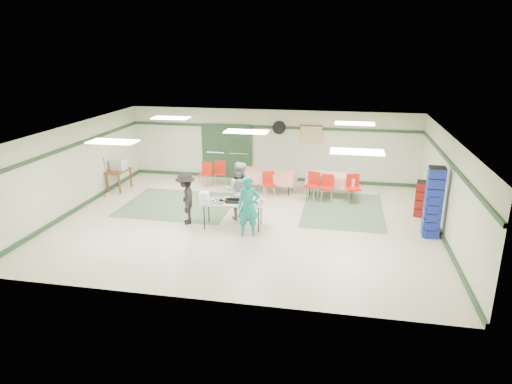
% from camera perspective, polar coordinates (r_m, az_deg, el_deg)
% --- Properties ---
extents(floor, '(11.00, 11.00, 0.00)m').
position_cam_1_polar(floor, '(13.61, -1.14, -3.62)').
color(floor, beige).
rests_on(floor, ground).
extents(ceiling, '(11.00, 11.00, 0.00)m').
position_cam_1_polar(ceiling, '(12.87, -1.21, 7.64)').
color(ceiling, white).
rests_on(ceiling, wall_back).
extents(wall_back, '(11.00, 0.00, 11.00)m').
position_cam_1_polar(wall_back, '(17.47, 1.92, 5.85)').
color(wall_back, beige).
rests_on(wall_back, floor).
extents(wall_front, '(11.00, 0.00, 11.00)m').
position_cam_1_polar(wall_front, '(9.08, -7.14, -5.88)').
color(wall_front, beige).
rests_on(wall_front, floor).
extents(wall_left, '(0.00, 9.00, 9.00)m').
position_cam_1_polar(wall_left, '(15.27, -21.83, 2.80)').
color(wall_left, beige).
rests_on(wall_left, floor).
extents(wall_right, '(0.00, 9.00, 9.00)m').
position_cam_1_polar(wall_right, '(13.21, 22.85, 0.46)').
color(wall_right, beige).
rests_on(wall_right, floor).
extents(trim_back, '(11.00, 0.06, 0.10)m').
position_cam_1_polar(trim_back, '(17.31, 1.93, 8.10)').
color(trim_back, '#213C24').
rests_on(trim_back, wall_back).
extents(baseboard_back, '(11.00, 0.06, 0.12)m').
position_cam_1_polar(baseboard_back, '(17.76, 1.86, 1.76)').
color(baseboard_back, '#213C24').
rests_on(baseboard_back, floor).
extents(trim_left, '(0.06, 9.00, 0.10)m').
position_cam_1_polar(trim_left, '(15.10, -22.04, 5.36)').
color(trim_left, '#213C24').
rests_on(trim_left, wall_back).
extents(baseboard_left, '(0.06, 9.00, 0.12)m').
position_cam_1_polar(baseboard_left, '(15.61, -21.20, -1.78)').
color(baseboard_left, '#213C24').
rests_on(baseboard_left, floor).
extents(trim_right, '(0.06, 9.00, 0.10)m').
position_cam_1_polar(trim_right, '(13.03, 23.09, 3.41)').
color(trim_right, '#213C24').
rests_on(trim_right, wall_back).
extents(baseboard_right, '(0.06, 9.00, 0.12)m').
position_cam_1_polar(baseboard_right, '(13.62, 22.08, -4.72)').
color(baseboard_right, '#213C24').
rests_on(baseboard_right, floor).
extents(green_patch_a, '(3.50, 3.00, 0.01)m').
position_cam_1_polar(green_patch_a, '(15.18, -9.62, -1.55)').
color(green_patch_a, '#5C7858').
rests_on(green_patch_a, floor).
extents(green_patch_b, '(2.50, 3.50, 0.01)m').
position_cam_1_polar(green_patch_b, '(14.75, 10.81, -2.20)').
color(green_patch_b, '#5C7858').
rests_on(green_patch_b, floor).
extents(double_door_left, '(0.90, 0.06, 2.10)m').
position_cam_1_polar(double_door_left, '(17.95, -5.10, 5.13)').
color(double_door_left, '#999C99').
rests_on(double_door_left, floor).
extents(double_door_right, '(0.90, 0.06, 2.10)m').
position_cam_1_polar(double_door_right, '(17.71, -2.13, 5.02)').
color(double_door_right, '#999C99').
rests_on(double_door_right, floor).
extents(door_frame, '(2.00, 0.03, 2.15)m').
position_cam_1_polar(door_frame, '(17.80, -3.66, 5.06)').
color(door_frame, '#213C24').
rests_on(door_frame, floor).
extents(wall_fan, '(0.50, 0.10, 0.50)m').
position_cam_1_polar(wall_fan, '(17.24, 2.91, 8.04)').
color(wall_fan, black).
rests_on(wall_fan, wall_back).
extents(scroll_banner, '(0.80, 0.02, 0.60)m').
position_cam_1_polar(scroll_banner, '(17.15, 6.90, 7.21)').
color(scroll_banner, '#CFB681').
rests_on(scroll_banner, wall_back).
extents(serving_table, '(1.83, 0.84, 0.76)m').
position_cam_1_polar(serving_table, '(12.93, -2.92, -1.44)').
color(serving_table, '#B2B2AD').
rests_on(serving_table, floor).
extents(sheet_tray_right, '(0.56, 0.44, 0.02)m').
position_cam_1_polar(sheet_tray_right, '(12.75, -0.33, -1.42)').
color(sheet_tray_right, silver).
rests_on(sheet_tray_right, serving_table).
extents(sheet_tray_mid, '(0.64, 0.50, 0.02)m').
position_cam_1_polar(sheet_tray_mid, '(13.02, -3.18, -1.04)').
color(sheet_tray_mid, silver).
rests_on(sheet_tray_mid, serving_table).
extents(sheet_tray_left, '(0.62, 0.49, 0.02)m').
position_cam_1_polar(sheet_tray_left, '(12.93, -5.30, -1.22)').
color(sheet_tray_left, silver).
rests_on(sheet_tray_left, serving_table).
extents(baking_pan, '(0.48, 0.32, 0.08)m').
position_cam_1_polar(baking_pan, '(12.88, -2.76, -1.11)').
color(baking_pan, black).
rests_on(baking_pan, serving_table).
extents(foam_box_stack, '(0.27, 0.25, 0.23)m').
position_cam_1_polar(foam_box_stack, '(13.13, -6.52, -0.49)').
color(foam_box_stack, white).
rests_on(foam_box_stack, serving_table).
extents(volunteer_teal, '(0.68, 0.52, 1.66)m').
position_cam_1_polar(volunteer_teal, '(12.33, -0.96, -1.83)').
color(volunteer_teal, '#138781').
rests_on(volunteer_teal, floor).
extents(volunteer_grey, '(0.86, 0.67, 1.75)m').
position_cam_1_polar(volunteer_grey, '(13.52, -2.12, 0.16)').
color(volunteer_grey, '#949499').
rests_on(volunteer_grey, floor).
extents(volunteer_dark, '(0.90, 1.13, 1.53)m').
position_cam_1_polar(volunteer_dark, '(13.34, -8.74, -0.78)').
color(volunteer_dark, black).
rests_on(volunteer_dark, floor).
extents(dining_table_a, '(1.76, 0.99, 0.77)m').
position_cam_1_polar(dining_table_a, '(15.95, 9.41, 1.55)').
color(dining_table_a, red).
rests_on(dining_table_a, floor).
extents(dining_table_b, '(1.98, 1.02, 0.77)m').
position_cam_1_polar(dining_table_b, '(16.14, 1.58, 1.98)').
color(dining_table_b, red).
rests_on(dining_table_b, floor).
extents(chair_a, '(0.43, 0.43, 0.89)m').
position_cam_1_polar(chair_a, '(15.41, 8.90, 0.90)').
color(chair_a, red).
rests_on(chair_a, floor).
extents(chair_b, '(0.57, 0.57, 0.94)m').
position_cam_1_polar(chair_b, '(15.43, 7.09, 1.13)').
color(chair_b, red).
rests_on(chair_b, floor).
extents(chair_c, '(0.52, 0.52, 0.94)m').
position_cam_1_polar(chair_c, '(15.41, 12.05, 0.85)').
color(chair_c, red).
rests_on(chair_c, floor).
extents(chair_d, '(0.52, 0.52, 0.88)m').
position_cam_1_polar(chair_d, '(15.59, 1.61, 1.31)').
color(chair_d, red).
rests_on(chair_d, floor).
extents(chair_loose_a, '(0.51, 0.51, 0.90)m').
position_cam_1_polar(chair_loose_a, '(17.00, -4.53, 2.69)').
color(chair_loose_a, red).
rests_on(chair_loose_a, floor).
extents(chair_loose_b, '(0.46, 0.46, 0.88)m').
position_cam_1_polar(chair_loose_b, '(16.94, -6.26, 2.56)').
color(chair_loose_b, red).
rests_on(chair_loose_b, floor).
extents(crate_stack_blue_a, '(0.41, 0.41, 1.20)m').
position_cam_1_polar(crate_stack_blue_a, '(13.18, 21.14, -2.82)').
color(crate_stack_blue_a, navy).
rests_on(crate_stack_blue_a, floor).
extents(crate_stack_red, '(0.50, 0.50, 1.09)m').
position_cam_1_polar(crate_stack_red, '(14.72, 20.10, -0.80)').
color(crate_stack_red, maroon).
rests_on(crate_stack_red, floor).
extents(crate_stack_blue_b, '(0.45, 0.45, 1.95)m').
position_cam_1_polar(crate_stack_blue_b, '(13.11, 21.29, -1.20)').
color(crate_stack_blue_b, navy).
rests_on(crate_stack_blue_b, floor).
extents(printer_table, '(0.67, 0.98, 0.74)m').
position_cam_1_polar(printer_table, '(17.03, -16.82, 2.33)').
color(printer_table, brown).
rests_on(printer_table, floor).
extents(office_printer, '(0.49, 0.43, 0.37)m').
position_cam_1_polar(office_printer, '(17.02, -16.81, 3.32)').
color(office_printer, '#B7B8B2').
rests_on(office_printer, printer_table).
extents(broom, '(0.08, 0.22, 1.34)m').
position_cam_1_polar(broom, '(16.47, -18.17, 1.88)').
color(broom, brown).
rests_on(broom, floor).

